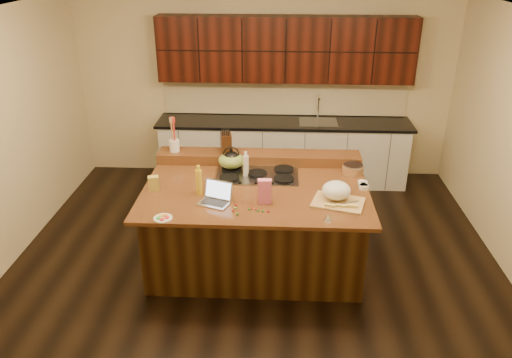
{
  "coord_description": "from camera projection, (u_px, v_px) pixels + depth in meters",
  "views": [
    {
      "loc": [
        0.25,
        -4.78,
        3.28
      ],
      "look_at": [
        0.0,
        0.05,
        1.0
      ],
      "focal_mm": 35.0,
      "sensor_mm": 36.0,
      "label": 1
    }
  ],
  "objects": [
    {
      "name": "ramekin_b",
      "position": [
        364.0,
        186.0,
        5.32
      ],
      "size": [
        0.12,
        0.12,
        0.04
      ],
      "primitive_type": "cylinder",
      "rotation": [
        0.0,
        0.0,
        0.17
      ],
      "color": "white",
      "rests_on": "island"
    },
    {
      "name": "back_counter",
      "position": [
        284.0,
        117.0,
        7.3
      ],
      "size": [
        3.7,
        0.66,
        2.4
      ],
      "color": "silver",
      "rests_on": "ground"
    },
    {
      "name": "ramekin_c",
      "position": [
        363.0,
        183.0,
        5.38
      ],
      "size": [
        0.12,
        0.12,
        0.04
      ],
      "primitive_type": "cylinder",
      "rotation": [
        0.0,
        0.0,
        0.18
      ],
      "color": "white",
      "rests_on": "island"
    },
    {
      "name": "kitchen_timer",
      "position": [
        328.0,
        217.0,
        4.69
      ],
      "size": [
        0.09,
        0.09,
        0.07
      ],
      "primitive_type": "cone",
      "rotation": [
        0.0,
        0.0,
        -0.09
      ],
      "color": "silver",
      "rests_on": "island"
    },
    {
      "name": "back_ledge",
      "position": [
        259.0,
        157.0,
        5.94
      ],
      "size": [
        2.4,
        0.3,
        0.12
      ],
      "primitive_type": "cube",
      "color": "black",
      "rests_on": "island"
    },
    {
      "name": "gumdrop_8",
      "position": [
        236.0,
        205.0,
        4.96
      ],
      "size": [
        0.02,
        0.02,
        0.02
      ],
      "primitive_type": "ellipsoid",
      "color": "red",
      "rests_on": "island"
    },
    {
      "name": "gumdrop_9",
      "position": [
        235.0,
        208.0,
        4.9
      ],
      "size": [
        0.02,
        0.02,
        0.02
      ],
      "primitive_type": "ellipsoid",
      "color": "#198C26",
      "rests_on": "island"
    },
    {
      "name": "room",
      "position": [
        256.0,
        150.0,
        5.15
      ],
      "size": [
        5.52,
        5.02,
        2.72
      ],
      "color": "black",
      "rests_on": "ground"
    },
    {
      "name": "gumdrop_2",
      "position": [
        256.0,
        209.0,
        4.87
      ],
      "size": [
        0.02,
        0.02,
        0.02
      ],
      "primitive_type": "ellipsoid",
      "color": "red",
      "rests_on": "island"
    },
    {
      "name": "gumdrop_4",
      "position": [
        252.0,
        208.0,
        4.9
      ],
      "size": [
        0.02,
        0.02,
        0.02
      ],
      "primitive_type": "ellipsoid",
      "color": "red",
      "rests_on": "island"
    },
    {
      "name": "kettle",
      "position": [
        231.0,
        160.0,
        5.67
      ],
      "size": [
        0.24,
        0.24,
        0.19
      ],
      "primitive_type": "ellipsoid",
      "rotation": [
        0.0,
        0.0,
        0.18
      ],
      "color": "black",
      "rests_on": "cooktop"
    },
    {
      "name": "gumdrop_5",
      "position": [
        263.0,
        211.0,
        4.84
      ],
      "size": [
        0.02,
        0.02,
        0.02
      ],
      "primitive_type": "ellipsoid",
      "color": "#198C26",
      "rests_on": "island"
    },
    {
      "name": "gumdrop_3",
      "position": [
        258.0,
        211.0,
        4.85
      ],
      "size": [
        0.02,
        0.02,
        0.02
      ],
      "primitive_type": "ellipsoid",
      "color": "#198C26",
      "rests_on": "island"
    },
    {
      "name": "laptop",
      "position": [
        216.0,
        197.0,
        5.01
      ],
      "size": [
        0.37,
        0.33,
        0.21
      ],
      "rotation": [
        0.0,
        0.0,
        -0.36
      ],
      "color": "#B7B7BC",
      "rests_on": "island"
    },
    {
      "name": "utensil_crock",
      "position": [
        174.0,
        146.0,
        5.93
      ],
      "size": [
        0.14,
        0.14,
        0.14
      ],
      "primitive_type": "cylinder",
      "rotation": [
        0.0,
        0.0,
        0.2
      ],
      "color": "white",
      "rests_on": "back_ledge"
    },
    {
      "name": "candy_plate",
      "position": [
        163.0,
        218.0,
        4.73
      ],
      "size": [
        0.22,
        0.22,
        0.01
      ],
      "primitive_type": "cylinder",
      "rotation": [
        0.0,
        0.0,
        0.22
      ],
      "color": "white",
      "rests_on": "island"
    },
    {
      "name": "gumdrop_6",
      "position": [
        233.0,
        210.0,
        4.86
      ],
      "size": [
        0.02,
        0.02,
        0.02
      ],
      "primitive_type": "ellipsoid",
      "color": "red",
      "rests_on": "island"
    },
    {
      "name": "gumdrop_1",
      "position": [
        249.0,
        209.0,
        4.88
      ],
      "size": [
        0.02,
        0.02,
        0.02
      ],
      "primitive_type": "ellipsoid",
      "color": "#198C26",
      "rests_on": "island"
    },
    {
      "name": "gumdrop_0",
      "position": [
        268.0,
        212.0,
        4.84
      ],
      "size": [
        0.02,
        0.02,
        0.02
      ],
      "primitive_type": "ellipsoid",
      "color": "red",
      "rests_on": "island"
    },
    {
      "name": "package_box",
      "position": [
        154.0,
        183.0,
        5.26
      ],
      "size": [
        0.13,
        0.1,
        0.15
      ],
      "primitive_type": "cube",
      "rotation": [
        0.0,
        0.0,
        0.27
      ],
      "color": "gold",
      "rests_on": "island"
    },
    {
      "name": "cooktop",
      "position": [
        257.0,
        175.0,
        5.6
      ],
      "size": [
        0.92,
        0.52,
        0.05
      ],
      "color": "gray",
      "rests_on": "island"
    },
    {
      "name": "ramekin_a",
      "position": [
        364.0,
        187.0,
        5.29
      ],
      "size": [
        0.13,
        0.13,
        0.04
      ],
      "primitive_type": "cylinder",
      "rotation": [
        0.0,
        0.0,
        0.4
      ],
      "color": "white",
      "rests_on": "island"
    },
    {
      "name": "island",
      "position": [
        256.0,
        225.0,
        5.53
      ],
      "size": [
        2.4,
        1.6,
        0.92
      ],
      "color": "black",
      "rests_on": "ground"
    },
    {
      "name": "vinegar_bottle",
      "position": [
        246.0,
        166.0,
        5.54
      ],
      "size": [
        0.07,
        0.07,
        0.25
      ],
      "primitive_type": "cylinder",
      "rotation": [
        0.0,
        0.0,
        -0.12
      ],
      "color": "silver",
      "rests_on": "island"
    },
    {
      "name": "gumdrop_7",
      "position": [
        237.0,
        214.0,
        4.79
      ],
      "size": [
        0.02,
        0.02,
        0.02
      ],
      "primitive_type": "ellipsoid",
      "color": "#198C26",
      "rests_on": "island"
    },
    {
      "name": "oil_bottle",
      "position": [
        199.0,
        182.0,
        5.15
      ],
      "size": [
        0.09,
        0.09,
        0.27
      ],
      "primitive_type": "cylinder",
      "rotation": [
        0.0,
        0.0,
        0.31
      ],
      "color": "gold",
      "rests_on": "island"
    },
    {
      "name": "knife_block",
      "position": [
        226.0,
        143.0,
        5.88
      ],
      "size": [
        0.15,
        0.21,
        0.23
      ],
      "primitive_type": "cube",
      "rotation": [
        0.0,
        0.0,
        0.18
      ],
      "color": "black",
      "rests_on": "back_ledge"
    },
    {
      "name": "wooden_tray",
      "position": [
        337.0,
        193.0,
        5.02
      ],
      "size": [
        0.58,
        0.49,
        0.2
      ],
      "rotation": [
        0.0,
        0.0,
        -0.28
      ],
      "color": "tan",
      "rests_on": "island"
    },
    {
      "name": "strainer_bowl",
      "position": [
        353.0,
        170.0,
        5.65
      ],
      "size": [
        0.32,
        0.32,
        0.09
      ],
      "primitive_type": "cylinder",
      "rotation": [
        0.0,
        0.0,
        0.4
      ],
      "color": "#996B3F",
      "rests_on": "island"
    },
    {
      "name": "pink_bag",
      "position": [
        265.0,
        191.0,
        4.97
      ],
      "size": [
        0.14,
        0.08,
        0.26
      ],
      "primitive_type": "cube",
      "rotation": [
        0.0,
        0.0,
        0.02
      ],
      "color": "pink",
      "rests_on": "island"
    },
    {
      "name": "green_bowl",
      "position": [
        231.0,
        160.0,
        5.68
      ],
      "size": [
        0.38,
        0.38,
        0.16
      ],
      "primitive_type": "ellipsoid",
      "rotation": [
        0.0,
        0.0,
        0.3
      ],
      "color": "olive",
      "rests_on": "cooktop"
    }
  ]
}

